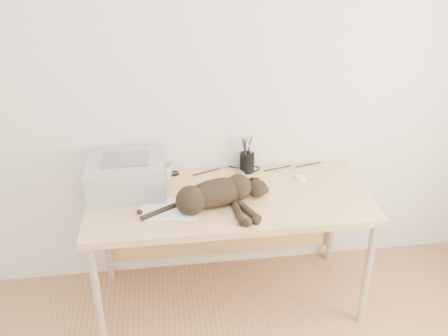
{
  "coord_description": "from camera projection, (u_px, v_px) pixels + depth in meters",
  "views": [
    {
      "loc": [
        -0.35,
        -1.01,
        2.19
      ],
      "look_at": [
        -0.04,
        1.34,
        0.95
      ],
      "focal_mm": 40.0,
      "sensor_mm": 36.0,
      "label": 1
    }
  ],
  "objects": [
    {
      "name": "wall_back",
      "position": [
        221.0,
        82.0,
        2.88
      ],
      "size": [
        3.5,
        0.0,
        3.5
      ],
      "primitive_type": "plane",
      "rotation": [
        1.57,
        0.0,
        0.0
      ],
      "color": "silver",
      "rests_on": "floor"
    },
    {
      "name": "desk",
      "position": [
        227.0,
        209.0,
        2.96
      ],
      "size": [
        1.6,
        0.7,
        0.74
      ],
      "color": "#E5B886",
      "rests_on": "floor"
    },
    {
      "name": "printer",
      "position": [
        127.0,
        175.0,
        2.84
      ],
      "size": [
        0.43,
        0.37,
        0.2
      ],
      "color": "#A2A2A6",
      "rests_on": "desk"
    },
    {
      "name": "papers",
      "position": [
        170.0,
        209.0,
        2.7
      ],
      "size": [
        0.36,
        0.29,
        0.01
      ],
      "color": "white",
      "rests_on": "desk"
    },
    {
      "name": "cat",
      "position": [
        213.0,
        195.0,
        2.69
      ],
      "size": [
        0.73,
        0.36,
        0.16
      ],
      "rotation": [
        0.0,
        0.0,
        0.28
      ],
      "color": "black",
      "rests_on": "desk"
    },
    {
      "name": "mug",
      "position": [
        165.0,
        171.0,
        2.99
      ],
      "size": [
        0.14,
        0.14,
        0.1
      ],
      "primitive_type": "imported",
      "rotation": [
        0.0,
        0.0,
        0.99
      ],
      "color": "silver",
      "rests_on": "desk"
    },
    {
      "name": "pen_cup",
      "position": [
        247.0,
        162.0,
        3.06
      ],
      "size": [
        0.09,
        0.09,
        0.23
      ],
      "color": "black",
      "rests_on": "desk"
    },
    {
      "name": "remote_grey",
      "position": [
        241.0,
        176.0,
        3.02
      ],
      "size": [
        0.06,
        0.17,
        0.02
      ],
      "primitive_type": "cube",
      "rotation": [
        0.0,
        0.0,
        0.08
      ],
      "color": "slate",
      "rests_on": "desk"
    },
    {
      "name": "remote_black",
      "position": [
        246.0,
        186.0,
        2.91
      ],
      "size": [
        0.08,
        0.17,
        0.02
      ],
      "primitive_type": "cube",
      "rotation": [
        0.0,
        0.0,
        -0.19
      ],
      "color": "black",
      "rests_on": "desk"
    },
    {
      "name": "mouse",
      "position": [
        300.0,
        176.0,
        3.0
      ],
      "size": [
        0.1,
        0.12,
        0.03
      ],
      "primitive_type": "ellipsoid",
      "rotation": [
        0.0,
        0.0,
        0.38
      ],
      "color": "white",
      "rests_on": "desk"
    },
    {
      "name": "cable_tangle",
      "position": [
        222.0,
        171.0,
        3.09
      ],
      "size": [
        1.36,
        0.07,
        0.01
      ],
      "primitive_type": null,
      "color": "black",
      "rests_on": "desk"
    }
  ]
}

